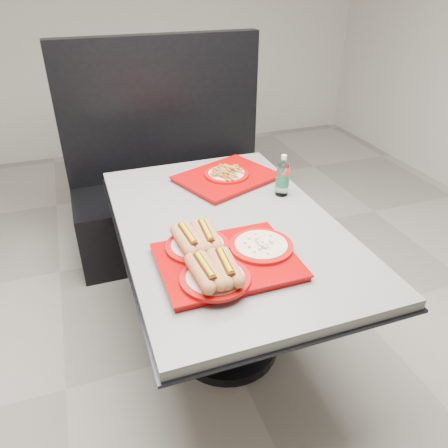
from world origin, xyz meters
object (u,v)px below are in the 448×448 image
object	(u,v)px
diner_table	(227,253)
tray_near	(221,257)
water_bottle	(283,178)
tray_far	(227,175)
booth_bench	(172,189)

from	to	relation	value
diner_table	tray_near	world-z (taller)	tray_near
diner_table	water_bottle	distance (m)	0.45
tray_far	water_bottle	world-z (taller)	water_bottle
booth_bench	tray_far	distance (m)	0.80
diner_table	water_bottle	bearing A→B (deg)	25.43
booth_bench	tray_far	size ratio (longest dim) A/B	2.39
water_bottle	tray_far	bearing A→B (deg)	128.86
diner_table	tray_near	bearing A→B (deg)	-113.82
diner_table	booth_bench	size ratio (longest dim) A/B	1.05
tray_near	water_bottle	world-z (taller)	water_bottle
tray_near	water_bottle	xyz separation A→B (m)	(0.46, 0.45, 0.05)
tray_far	tray_near	bearing A→B (deg)	-111.23
tray_near	tray_far	bearing A→B (deg)	68.77
booth_bench	tray_near	size ratio (longest dim) A/B	2.60
booth_bench	water_bottle	size ratio (longest dim) A/B	6.69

